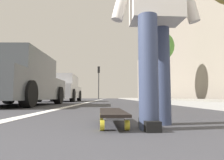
{
  "coord_description": "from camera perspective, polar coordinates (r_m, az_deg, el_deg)",
  "views": [
    {
      "loc": [
        -0.38,
        0.17,
        0.22
      ],
      "look_at": [
        11.93,
        0.04,
        1.31
      ],
      "focal_mm": 31.93,
      "sensor_mm": 36.0,
      "label": 1
    }
  ],
  "objects": [
    {
      "name": "traffic_light",
      "position": [
        25.05,
        -3.83,
        1.01
      ],
      "size": [
        0.33,
        0.28,
        4.12
      ],
      "color": "#2D2D2D",
      "rests_on": "ground"
    },
    {
      "name": "building_facade",
      "position": [
        23.64,
        15.54,
        4.49
      ],
      "size": [
        40.0,
        1.2,
        8.12
      ],
      "primitive_type": "cube",
      "color": "gray",
      "rests_on": "ground"
    },
    {
      "name": "ground_plane",
      "position": [
        10.39,
        0.33,
        -6.27
      ],
      "size": [
        80.0,
        80.0,
        0.0
      ],
      "primitive_type": "plane",
      "color": "#38383D"
    },
    {
      "name": "sidewalk_curb",
      "position": [
        18.71,
        10.19,
        -5.42
      ],
      "size": [
        52.0,
        3.2,
        0.14
      ],
      "primitive_type": "cube",
      "color": "#9E9B93",
      "rests_on": "ground"
    },
    {
      "name": "parked_car_mid",
      "position": [
        11.87,
        -14.3,
        -2.46
      ],
      "size": [
        4.43,
        2.03,
        1.5
      ],
      "color": "#B7B7BC",
      "rests_on": "ground"
    },
    {
      "name": "skater_person",
      "position": [
        1.73,
        12.32,
        19.52
      ],
      "size": [
        0.47,
        0.72,
        1.64
      ],
      "color": "#384260",
      "rests_on": "ground"
    },
    {
      "name": "street_tree_mid",
      "position": [
        13.09,
        13.24,
        9.05
      ],
      "size": [
        1.92,
        1.92,
        4.4
      ],
      "color": "brown",
      "rests_on": "ground"
    },
    {
      "name": "parked_car_near",
      "position": [
        6.3,
        -25.7,
        -0.25
      ],
      "size": [
        4.2,
        1.96,
        1.46
      ],
      "color": "#4C5156",
      "rests_on": "ground"
    },
    {
      "name": "skateboard",
      "position": [
        1.68,
        -0.0,
        -9.46
      ],
      "size": [
        0.85,
        0.24,
        0.11
      ],
      "color": "yellow",
      "rests_on": "ground"
    },
    {
      "name": "lane_stripe_white",
      "position": [
        20.41,
        -3.45,
        -5.65
      ],
      "size": [
        52.0,
        0.16,
        0.01
      ],
      "primitive_type": "cube",
      "color": "silver",
      "rests_on": "ground"
    }
  ]
}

